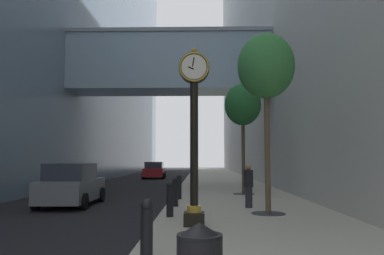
# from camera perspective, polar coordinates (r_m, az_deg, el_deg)

# --- Properties ---
(ground_plane) EXTENTS (110.00, 110.00, 0.00)m
(ground_plane) POSITION_cam_1_polar(r_m,az_deg,el_deg) (30.46, -1.29, -8.31)
(ground_plane) COLOR black
(ground_plane) RESTS_ON ground
(sidewalk_right) EXTENTS (5.93, 80.00, 0.14)m
(sidewalk_right) POSITION_cam_1_polar(r_m,az_deg,el_deg) (33.46, 4.07, -7.86)
(sidewalk_right) COLOR #ADA593
(sidewalk_right) RESTS_ON ground
(street_clock) EXTENTS (0.84, 0.55, 4.83)m
(street_clock) POSITION_cam_1_polar(r_m,az_deg,el_deg) (10.36, 0.31, 0.22)
(street_clock) COLOR black
(street_clock) RESTS_ON sidewalk_right
(bollard_nearest) EXTENTS (0.23, 0.23, 1.07)m
(bollard_nearest) POSITION_cam_1_polar(r_m,az_deg,el_deg) (6.92, -6.77, -14.74)
(bollard_nearest) COLOR black
(bollard_nearest) RESTS_ON sidewalk_right
(bollard_third) EXTENTS (0.23, 0.23, 1.07)m
(bollard_third) POSITION_cam_1_polar(r_m,az_deg,el_deg) (11.99, -3.30, -10.49)
(bollard_third) COLOR black
(bollard_third) RESTS_ON sidewalk_right
(bollard_fourth) EXTENTS (0.23, 0.23, 1.07)m
(bollard_fourth) POSITION_cam_1_polar(r_m,az_deg,el_deg) (14.55, -2.49, -9.48)
(bollard_fourth) COLOR black
(bollard_fourth) RESTS_ON sidewalk_right
(bollard_fifth) EXTENTS (0.23, 0.23, 1.07)m
(bollard_fifth) POSITION_cam_1_polar(r_m,az_deg,el_deg) (17.11, -1.93, -8.77)
(bollard_fifth) COLOR black
(bollard_fifth) RESTS_ON sidewalk_right
(street_tree_near) EXTENTS (1.90, 1.90, 5.96)m
(street_tree_near) POSITION_cam_1_polar(r_m,az_deg,el_deg) (13.14, 10.97, 8.72)
(street_tree_near) COLOR #333335
(street_tree_near) RESTS_ON sidewalk_right
(street_tree_mid_near) EXTENTS (1.88, 1.88, 5.65)m
(street_tree_mid_near) POSITION_cam_1_polar(r_m,az_deg,el_deg) (19.91, 7.58, 3.26)
(street_tree_mid_near) COLOR #333335
(street_tree_mid_near) RESTS_ON sidewalk_right
(pedestrian_walking) EXTENTS (0.36, 0.47, 1.60)m
(pedestrian_walking) POSITION_cam_1_polar(r_m,az_deg,el_deg) (14.28, 8.44, -8.42)
(pedestrian_walking) COLOR #23232D
(pedestrian_walking) RESTS_ON sidewalk_right
(car_red_near) EXTENTS (2.23, 4.34, 1.63)m
(car_red_near) POSITION_cam_1_polar(r_m,az_deg,el_deg) (38.03, -5.65, -6.38)
(car_red_near) COLOR #AD191E
(car_red_near) RESTS_ON ground
(car_grey_mid) EXTENTS (2.08, 4.10, 1.73)m
(car_grey_mid) POSITION_cam_1_polar(r_m,az_deg,el_deg) (16.57, -17.53, -8.22)
(car_grey_mid) COLOR slate
(car_grey_mid) RESTS_ON ground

